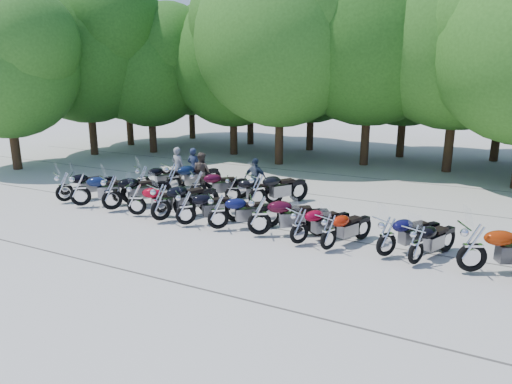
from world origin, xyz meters
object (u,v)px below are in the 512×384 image
at_px(motorcycle_8, 299,225).
at_px(rider_0, 178,167).
at_px(rider_1, 202,172).
at_px(motorcycle_1, 80,189).
at_px(motorcycle_3, 136,198).
at_px(rider_3, 194,167).
at_px(motorcycle_0, 64,186).
at_px(motorcycle_15, 173,178).
at_px(motorcycle_2, 111,192).
at_px(motorcycle_14, 143,178).
at_px(motorcycle_17, 233,189).
at_px(motorcycle_5, 186,207).
at_px(motorcycle_4, 161,201).
at_px(motorcycle_11, 417,244).
at_px(motorcycle_16, 198,185).
at_px(motorcycle_7, 259,214).
at_px(motorcycle_18, 257,189).
at_px(motorcycle_9, 329,231).
at_px(rider_2, 256,179).
at_px(motorcycle_10, 387,235).
at_px(motorcycle_12, 473,246).
at_px(motorcycle_6, 218,211).

height_order(motorcycle_8, rider_0, rider_0).
bearing_deg(rider_1, motorcycle_1, 71.78).
bearing_deg(motorcycle_3, motorcycle_8, -113.78).
bearing_deg(rider_3, rider_0, 27.87).
distance_m(motorcycle_0, motorcycle_15, 3.98).
distance_m(motorcycle_2, motorcycle_14, 2.55).
relative_size(motorcycle_1, motorcycle_17, 1.21).
height_order(motorcycle_0, motorcycle_5, motorcycle_0).
xyz_separation_m(motorcycle_17, rider_0, (-3.41, 1.30, 0.27)).
relative_size(motorcycle_4, motorcycle_17, 1.21).
distance_m(motorcycle_2, motorcycle_11, 10.13).
height_order(motorcycle_16, rider_3, rider_3).
distance_m(motorcycle_7, motorcycle_14, 6.87).
xyz_separation_m(motorcycle_2, motorcycle_15, (0.59, 2.69, 0.01)).
bearing_deg(motorcycle_1, rider_0, -56.09).
xyz_separation_m(motorcycle_7, motorcycle_18, (-1.39, 2.62, 0.01)).
bearing_deg(motorcycle_8, rider_1, -2.42).
bearing_deg(motorcycle_8, motorcycle_5, 33.06).
height_order(motorcycle_7, motorcycle_18, motorcycle_18).
height_order(motorcycle_9, motorcycle_15, motorcycle_15).
bearing_deg(motorcycle_2, motorcycle_1, 35.50).
bearing_deg(motorcycle_8, rider_3, -2.26).
distance_m(motorcycle_5, motorcycle_8, 3.78).
relative_size(rider_2, rider_3, 0.96).
distance_m(motorcycle_3, motorcycle_14, 3.14).
bearing_deg(motorcycle_3, motorcycle_10, -112.49).
distance_m(motorcycle_9, motorcycle_10, 1.50).
height_order(motorcycle_12, motorcycle_18, motorcycle_18).
relative_size(motorcycle_2, rider_0, 1.49).
relative_size(motorcycle_0, motorcycle_6, 1.02).
height_order(motorcycle_2, motorcycle_10, motorcycle_2).
bearing_deg(rider_1, motorcycle_9, 162.08).
xyz_separation_m(motorcycle_3, motorcycle_15, (-0.57, 2.77, 0.09)).
xyz_separation_m(motorcycle_1, motorcycle_3, (2.52, 0.07, -0.07)).
distance_m(rider_0, rider_3, 0.66).
distance_m(motorcycle_3, motorcycle_6, 3.20).
distance_m(motorcycle_5, rider_0, 5.42).
xyz_separation_m(motorcycle_6, motorcycle_16, (-2.42, 2.52, 0.02)).
xyz_separation_m(rider_1, rider_2, (2.58, -0.20, 0.00)).
relative_size(motorcycle_14, motorcycle_16, 0.96).
distance_m(motorcycle_1, motorcycle_18, 6.33).
distance_m(motorcycle_1, rider_0, 4.37).
bearing_deg(motorcycle_12, rider_0, 44.34).
distance_m(motorcycle_6, motorcycle_12, 7.02).
bearing_deg(rider_2, motorcycle_1, 37.04).
xyz_separation_m(motorcycle_15, rider_0, (-0.73, 1.36, 0.13)).
bearing_deg(motorcycle_1, motorcycle_6, -129.22).
relative_size(motorcycle_5, motorcycle_10, 1.02).
height_order(motorcycle_5, rider_0, rider_0).
bearing_deg(motorcycle_11, rider_3, -1.34).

